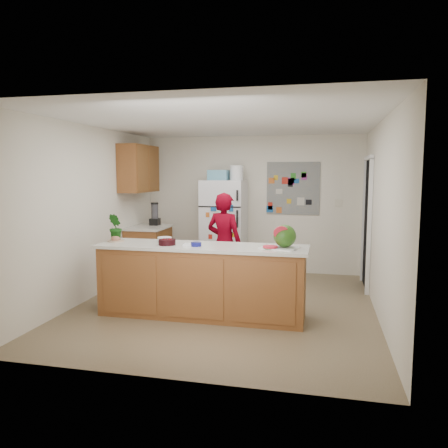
% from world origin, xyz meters
% --- Properties ---
extents(floor, '(4.00, 4.50, 0.02)m').
position_xyz_m(floor, '(0.00, 0.00, -0.01)').
color(floor, brown).
rests_on(floor, ground).
extents(wall_back, '(4.00, 0.02, 2.50)m').
position_xyz_m(wall_back, '(0.00, 2.26, 1.25)').
color(wall_back, beige).
rests_on(wall_back, ground).
extents(wall_left, '(0.02, 4.50, 2.50)m').
position_xyz_m(wall_left, '(-2.01, 0.00, 1.25)').
color(wall_left, beige).
rests_on(wall_left, ground).
extents(wall_right, '(0.02, 4.50, 2.50)m').
position_xyz_m(wall_right, '(2.01, 0.00, 1.25)').
color(wall_right, beige).
rests_on(wall_right, ground).
extents(ceiling, '(4.00, 4.50, 0.02)m').
position_xyz_m(ceiling, '(0.00, 0.00, 2.51)').
color(ceiling, white).
rests_on(ceiling, wall_back).
extents(doorway, '(0.03, 0.85, 2.04)m').
position_xyz_m(doorway, '(1.99, 1.45, 1.02)').
color(doorway, black).
rests_on(doorway, ground).
extents(peninsula_base, '(2.60, 0.62, 0.88)m').
position_xyz_m(peninsula_base, '(-0.20, -0.50, 0.44)').
color(peninsula_base, brown).
rests_on(peninsula_base, floor).
extents(peninsula_top, '(2.68, 0.70, 0.04)m').
position_xyz_m(peninsula_top, '(-0.20, -0.50, 0.90)').
color(peninsula_top, silver).
rests_on(peninsula_top, peninsula_base).
extents(side_counter_base, '(0.60, 0.80, 0.86)m').
position_xyz_m(side_counter_base, '(-1.69, 1.35, 0.43)').
color(side_counter_base, brown).
rests_on(side_counter_base, floor).
extents(side_counter_top, '(0.64, 0.84, 0.04)m').
position_xyz_m(side_counter_top, '(-1.69, 1.35, 0.88)').
color(side_counter_top, silver).
rests_on(side_counter_top, side_counter_base).
extents(upper_cabinets, '(0.35, 1.00, 0.80)m').
position_xyz_m(upper_cabinets, '(-1.82, 1.30, 1.90)').
color(upper_cabinets, brown).
rests_on(upper_cabinets, wall_left).
extents(refrigerator, '(0.75, 0.70, 1.70)m').
position_xyz_m(refrigerator, '(-0.45, 1.88, 0.85)').
color(refrigerator, silver).
rests_on(refrigerator, floor).
extents(fridge_top_bin, '(0.35, 0.28, 0.18)m').
position_xyz_m(fridge_top_bin, '(-0.55, 1.88, 1.79)').
color(fridge_top_bin, '#5999B2').
rests_on(fridge_top_bin, refrigerator).
extents(photo_collage, '(0.95, 0.01, 0.95)m').
position_xyz_m(photo_collage, '(0.75, 2.24, 1.55)').
color(photo_collage, slate).
rests_on(photo_collage, wall_back).
extents(person, '(0.64, 0.50, 1.54)m').
position_xyz_m(person, '(-0.15, 0.59, 0.77)').
color(person, '#62000E').
rests_on(person, floor).
extents(blender_appliance, '(0.12, 0.12, 0.38)m').
position_xyz_m(blender_appliance, '(-1.64, 1.54, 1.09)').
color(blender_appliance, black).
rests_on(blender_appliance, side_counter_top).
extents(cutting_board, '(0.50, 0.43, 0.01)m').
position_xyz_m(cutting_board, '(0.79, -0.52, 0.93)').
color(cutting_board, silver).
rests_on(cutting_board, peninsula_top).
extents(watermelon, '(0.27, 0.27, 0.27)m').
position_xyz_m(watermelon, '(0.85, -0.50, 1.07)').
color(watermelon, '#1D5512').
rests_on(watermelon, cutting_board).
extents(watermelon_slice, '(0.18, 0.18, 0.02)m').
position_xyz_m(watermelon_slice, '(0.68, -0.57, 0.94)').
color(watermelon_slice, red).
rests_on(watermelon_slice, cutting_board).
extents(cherry_bowl, '(0.29, 0.29, 0.07)m').
position_xyz_m(cherry_bowl, '(-0.63, -0.58, 0.96)').
color(cherry_bowl, black).
rests_on(cherry_bowl, peninsula_top).
extents(white_bowl, '(0.23, 0.23, 0.06)m').
position_xyz_m(white_bowl, '(-0.75, -0.33, 0.95)').
color(white_bowl, silver).
rests_on(white_bowl, peninsula_top).
extents(cobalt_bowl, '(0.14, 0.14, 0.05)m').
position_xyz_m(cobalt_bowl, '(-0.24, -0.60, 0.95)').
color(cobalt_bowl, navy).
rests_on(cobalt_bowl, peninsula_top).
extents(plate, '(0.29, 0.29, 0.02)m').
position_xyz_m(plate, '(-1.40, -0.46, 0.93)').
color(plate, beige).
rests_on(plate, peninsula_top).
extents(paper_towel, '(0.21, 0.19, 0.02)m').
position_xyz_m(paper_towel, '(-0.32, -0.55, 0.93)').
color(paper_towel, silver).
rests_on(paper_towel, peninsula_top).
extents(keys, '(0.09, 0.06, 0.01)m').
position_xyz_m(keys, '(0.95, -0.63, 0.93)').
color(keys, slate).
rests_on(keys, peninsula_top).
extents(potted_plant, '(0.26, 0.26, 0.37)m').
position_xyz_m(potted_plant, '(-1.39, -0.45, 1.11)').
color(potted_plant, '#1A3C11').
rests_on(potted_plant, peninsula_top).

